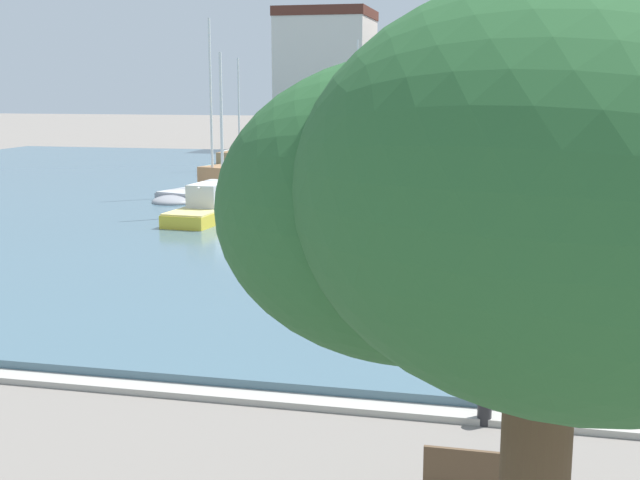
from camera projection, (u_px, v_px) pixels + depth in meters
name	position (u px, v px, depth m)	size (l,w,h in m)	color
harbor_water	(441.00, 200.00, 40.25)	(78.38, 53.01, 0.28)	#476675
quay_edge_coping	(321.00, 403.00, 14.62)	(78.38, 0.50, 0.12)	#ADA89E
sailboat_teal	(240.00, 166.00, 53.29)	(2.34, 8.25, 7.37)	teal
sailboat_black	(358.00, 156.00, 61.42)	(4.76, 8.84, 8.92)	black
sailboat_grey	(214.00, 190.00, 40.66)	(4.65, 8.13, 8.81)	#939399
sailboat_yellow	(223.00, 208.00, 34.53)	(2.32, 8.05, 6.97)	gold
shade_tree	(551.00, 211.00, 5.84)	(4.91, 5.20, 6.32)	brown
mooring_bollard	(485.00, 410.00, 13.82)	(0.24, 0.24, 0.50)	#232326
park_bench	(492.00, 478.00, 10.91)	(1.80, 0.44, 0.92)	brown
townhouse_narrow_midrow	(327.00, 81.00, 71.43)	(7.75, 8.06, 12.09)	beige
townhouse_corner_house	(382.00, 104.00, 72.08)	(5.80, 7.29, 8.10)	gray
townhouse_wide_warehouse	(455.00, 95.00, 68.40)	(7.37, 6.99, 9.69)	tan
townhouse_end_terrace	(559.00, 87.00, 68.85)	(6.13, 7.71, 11.00)	#C6B293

